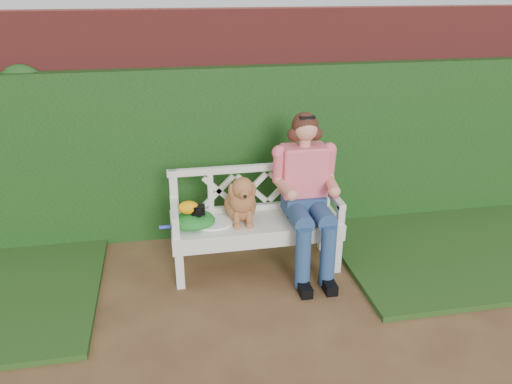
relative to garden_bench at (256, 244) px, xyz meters
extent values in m
plane|color=#50311E|center=(-0.29, -0.90, -0.24)|extent=(60.00, 60.00, 0.00)
cube|color=maroon|center=(-0.29, 1.00, 0.86)|extent=(10.00, 0.30, 2.20)
cube|color=#24581E|center=(-0.29, 0.78, 0.61)|extent=(10.00, 0.18, 1.70)
cube|color=#1C3914|center=(2.11, 0.00, -0.21)|extent=(2.60, 2.00, 0.05)
cube|color=black|center=(-0.51, -0.04, 0.41)|extent=(0.12, 0.10, 0.07)
ellipsoid|color=#F19D07|center=(-0.59, -0.02, 0.42)|extent=(0.20, 0.17, 0.11)
camera|label=1|loc=(-0.74, -3.90, 2.22)|focal=35.00mm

